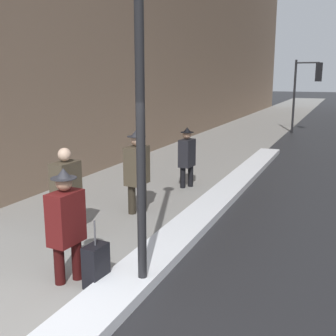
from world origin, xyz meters
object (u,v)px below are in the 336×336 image
at_px(pedestrian_in_fedora, 187,155).
at_px(rolling_suitcase, 96,266).
at_px(lamp_post, 139,41).
at_px(pedestrian_trailing, 66,188).
at_px(traffic_light_near, 310,81).
at_px(pedestrian_nearside, 66,221).
at_px(pedestrian_in_glasses, 137,168).

relative_size(pedestrian_in_fedora, rolling_suitcase, 1.65).
height_order(lamp_post, rolling_suitcase, lamp_post).
relative_size(lamp_post, pedestrian_trailing, 3.40).
height_order(lamp_post, traffic_light_near, lamp_post).
bearing_deg(lamp_post, pedestrian_nearside, -165.63).
bearing_deg(pedestrian_nearside, rolling_suitcase, 100.05).
xyz_separation_m(lamp_post, pedestrian_nearside, (-1.02, -0.26, -2.34)).
bearing_deg(pedestrian_in_glasses, pedestrian_in_fedora, 178.92).
relative_size(lamp_post, pedestrian_in_fedora, 3.49).
relative_size(pedestrian_nearside, pedestrian_in_fedora, 1.04).
xyz_separation_m(lamp_post, pedestrian_in_fedora, (-1.30, 5.20, -2.38)).
xyz_separation_m(lamp_post, traffic_light_near, (0.52, 17.52, -0.62)).
height_order(pedestrian_nearside, pedestrian_in_glasses, pedestrian_in_glasses).
height_order(pedestrian_in_fedora, rolling_suitcase, pedestrian_in_fedora).
height_order(pedestrian_nearside, rolling_suitcase, pedestrian_nearside).
xyz_separation_m(lamp_post, rolling_suitcase, (-0.59, -0.22, -2.93)).
xyz_separation_m(pedestrian_nearside, pedestrian_in_glasses, (-0.51, 3.09, 0.08)).
relative_size(pedestrian_trailing, pedestrian_in_glasses, 0.91).
relative_size(traffic_light_near, rolling_suitcase, 3.81).
xyz_separation_m(traffic_light_near, pedestrian_nearside, (-1.53, -17.78, -1.72)).
xyz_separation_m(traffic_light_near, pedestrian_trailing, (-2.60, -16.32, -1.72)).
xyz_separation_m(pedestrian_in_glasses, rolling_suitcase, (0.93, -3.05, -0.66)).
bearing_deg(rolling_suitcase, pedestrian_in_fedora, -168.20).
distance_m(pedestrian_nearside, rolling_suitcase, 0.73).
bearing_deg(pedestrian_in_fedora, pedestrian_in_glasses, -1.08).
relative_size(lamp_post, pedestrian_nearside, 3.35).
height_order(traffic_light_near, rolling_suitcase, traffic_light_near).
distance_m(pedestrian_trailing, rolling_suitcase, 2.14).
height_order(pedestrian_in_glasses, pedestrian_in_fedora, pedestrian_in_glasses).
bearing_deg(pedestrian_nearside, pedestrian_trailing, -139.40).
height_order(traffic_light_near, pedestrian_in_glasses, traffic_light_near).
bearing_deg(lamp_post, traffic_light_near, 88.31).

